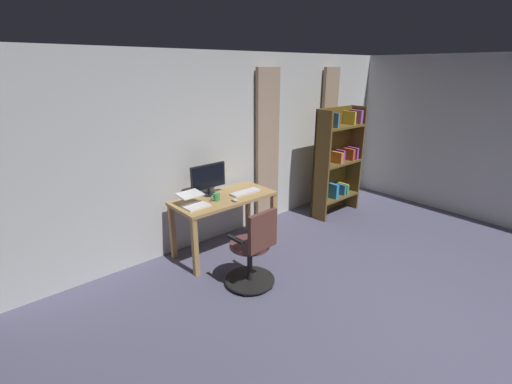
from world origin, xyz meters
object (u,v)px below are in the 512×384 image
Objects in this scene: computer_monitor at (208,178)px; laptop at (194,202)px; desk at (224,205)px; computer_mouse at (235,200)px; computer_keyboard at (245,192)px; mug_coffee at (216,197)px; bookshelf at (337,161)px; office_chair at (253,251)px.

computer_monitor is 1.48× the size of laptop.
computer_mouse is (-0.00, 0.22, 0.13)m from desk.
desk is 3.13× the size of computer_keyboard.
laptop reaches higher than mug_coffee.
bookshelf reaches higher than laptop.
office_chair is (0.24, 0.86, -0.22)m from desk.
mug_coffee is (0.44, -0.02, 0.03)m from computer_keyboard.
mug_coffee is (0.15, -0.17, 0.03)m from computer_mouse.
computer_keyboard is 3.37× the size of mug_coffee.
desk is 0.76× the size of bookshelf.
mug_coffee is at bearing 18.37° from desk.
computer_monitor is at bearing -152.00° from laptop.
mug_coffee is (0.15, 0.05, 0.16)m from desk.
desk is 2.18m from bookshelf.
bookshelf is (-2.62, 0.09, 0.06)m from laptop.
computer_mouse is at bearing 90.91° from desk.
computer_monitor is 0.52m from computer_keyboard.
desk is 13.11× the size of computer_mouse.
computer_monitor is at bearing 79.37° from office_chair.
computer_monitor is 0.44m from laptop.
mug_coffee is 2.32m from bookshelf.
computer_monitor is 4.01× the size of mug_coffee.
bookshelf reaches higher than computer_monitor.
computer_monitor is 2.29m from bookshelf.
bookshelf is (-2.17, 0.11, 0.23)m from desk.
mug_coffee is at bearing 80.71° from office_chair.
mug_coffee is at bearing 171.24° from laptop.
computer_keyboard is at bearing 146.64° from computer_monitor.
office_chair is 2.57m from bookshelf.
laptop is at bearing -3.99° from computer_keyboard.
laptop is at bearing -23.93° from computer_mouse.
computer_monitor is (-0.15, -1.05, 0.56)m from office_chair.
desk is at bearing 117.36° from computer_monitor.
computer_keyboard is at bearing -152.77° from computer_mouse.
computer_keyboard is 1.88m from bookshelf.
office_chair is at bearing 101.40° from laptop.
office_chair is 2.75× the size of laptop.
computer_monitor is at bearing -62.64° from desk.
desk is at bearing -2.77° from bookshelf.
computer_mouse is 0.06× the size of bookshelf.
computer_mouse is at bearing 104.01° from computer_monitor.
computer_keyboard is at bearing -1.12° from bookshelf.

